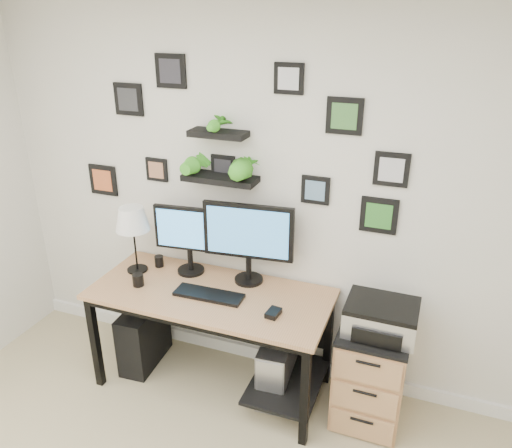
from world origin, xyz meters
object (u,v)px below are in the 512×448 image
at_px(pc_tower_black, 144,335).
at_px(printer, 381,318).
at_px(pc_tower_grey, 278,367).
at_px(desk, 218,306).
at_px(monitor_left, 189,235).
at_px(monitor_right, 248,237).
at_px(table_lamp, 132,220).
at_px(mug, 138,280).
at_px(file_cabinet, 371,372).

bearing_deg(pc_tower_black, printer, -2.33).
bearing_deg(pc_tower_grey, pc_tower_black, -178.72).
bearing_deg(desk, monitor_left, 149.90).
distance_m(desk, monitor_right, 0.52).
height_order(table_lamp, mug, table_lamp).
relative_size(file_cabinet, printer, 1.58).
height_order(monitor_right, pc_tower_grey, monitor_right).
bearing_deg(monitor_left, file_cabinet, -4.59).
height_order(monitor_right, mug, monitor_right).
xyz_separation_m(mug, pc_tower_black, (-0.09, 0.13, -0.56)).
distance_m(desk, printer, 1.08).
bearing_deg(file_cabinet, pc_tower_grey, -176.51).
xyz_separation_m(pc_tower_grey, printer, (0.64, 0.02, 0.55)).
height_order(file_cabinet, printer, printer).
bearing_deg(desk, table_lamp, 175.40).
height_order(monitor_left, pc_tower_grey, monitor_left).
distance_m(mug, printer, 1.60).
xyz_separation_m(monitor_right, file_cabinet, (0.89, -0.13, -0.75)).
relative_size(desk, file_cabinet, 2.39).
xyz_separation_m(monitor_right, table_lamp, (-0.80, -0.13, 0.05)).
height_order(table_lamp, printer, table_lamp).
bearing_deg(table_lamp, mug, -55.28).
bearing_deg(printer, desk, -178.04).
bearing_deg(mug, printer, 5.88).
xyz_separation_m(mug, pc_tower_grey, (0.95, 0.15, -0.57)).
distance_m(table_lamp, file_cabinet, 1.88).
xyz_separation_m(table_lamp, printer, (1.72, -0.02, -0.37)).
distance_m(monitor_left, printer, 1.39).
height_order(pc_tower_grey, printer, printer).
distance_m(table_lamp, pc_tower_black, 0.91).
bearing_deg(monitor_right, pc_tower_grey, -31.12).
bearing_deg(pc_tower_black, desk, -3.41).
height_order(monitor_left, mug, monitor_left).
xyz_separation_m(monitor_right, mug, (-0.68, -0.31, -0.30)).
bearing_deg(monitor_left, monitor_right, 2.95).
bearing_deg(monitor_left, desk, -30.10).
xyz_separation_m(monitor_left, pc_tower_black, (-0.33, -0.17, -0.81)).
height_order(pc_tower_black, file_cabinet, file_cabinet).
height_order(monitor_right, table_lamp, monitor_right).
xyz_separation_m(desk, table_lamp, (-0.65, 0.05, 0.51)).
bearing_deg(printer, pc_tower_grey, -178.58).
xyz_separation_m(table_lamp, pc_tower_grey, (1.08, -0.03, -0.92)).
bearing_deg(mug, file_cabinet, 6.75).
relative_size(monitor_right, printer, 1.44).
bearing_deg(mug, desk, 13.62).
relative_size(monitor_left, pc_tower_black, 1.07).
bearing_deg(printer, table_lamp, 179.47).
bearing_deg(monitor_left, pc_tower_black, -153.37).
bearing_deg(pc_tower_grey, desk, -177.24).
xyz_separation_m(desk, printer, (1.07, 0.04, 0.14)).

